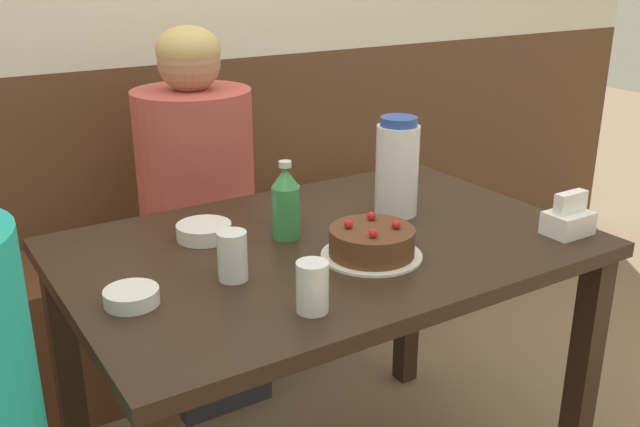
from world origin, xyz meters
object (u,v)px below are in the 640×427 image
object	(u,v)px
soju_bottle	(286,202)
water_pitcher	(397,167)
glass_tumbler_short	(232,256)
glass_water_tall	(287,205)
birthday_cake	(372,243)
person_pale_blue_shirt	(199,228)
bowl_rice_small	(204,231)
bench_seat	(198,300)
glass_shot_small	(312,287)
napkin_holder	(568,219)
bowl_soup_white	(132,297)

from	to	relation	value
soju_bottle	water_pitcher	bearing A→B (deg)	-1.64
glass_tumbler_short	glass_water_tall	bearing A→B (deg)	40.95
soju_bottle	birthday_cake	bearing A→B (deg)	-62.70
glass_tumbler_short	person_pale_blue_shirt	bearing A→B (deg)	72.67
birthday_cake	water_pitcher	distance (m)	0.30
water_pitcher	bowl_rice_small	world-z (taller)	water_pitcher
bench_seat	glass_shot_small	xyz separation A→B (m)	(-0.21, -1.11, 0.56)
bench_seat	water_pitcher	size ratio (longest dim) A/B	7.94
person_pale_blue_shirt	glass_shot_small	bearing A→B (deg)	-9.85
napkin_holder	glass_water_tall	xyz separation A→B (m)	(-0.53, 0.42, 0.01)
bowl_soup_white	glass_tumbler_short	world-z (taller)	glass_tumbler_short
soju_bottle	napkin_holder	bearing A→B (deg)	-30.46
water_pitcher	glass_water_tall	distance (m)	0.30
glass_shot_small	person_pale_blue_shirt	xyz separation A→B (m)	(0.16, 0.93, -0.22)
bench_seat	bowl_rice_small	distance (m)	0.88
bowl_rice_small	glass_tumbler_short	bearing A→B (deg)	-99.56
glass_tumbler_short	soju_bottle	bearing A→B (deg)	34.27
bowl_soup_white	person_pale_blue_shirt	distance (m)	0.87
birthday_cake	bowl_rice_small	bearing A→B (deg)	132.13
glass_shot_small	person_pale_blue_shirt	size ratio (longest dim) A/B	0.08
soju_bottle	bowl_soup_white	size ratio (longest dim) A/B	1.77
water_pitcher	glass_water_tall	size ratio (longest dim) A/B	2.63
water_pitcher	soju_bottle	xyz separation A→B (m)	(-0.32, 0.01, -0.04)
napkin_holder	bowl_soup_white	bearing A→B (deg)	168.44
birthday_cake	napkin_holder	bearing A→B (deg)	-16.50
bowl_soup_white	glass_shot_small	size ratio (longest dim) A/B	1.07
water_pitcher	person_pale_blue_shirt	bearing A→B (deg)	116.72
napkin_holder	bowl_soup_white	world-z (taller)	napkin_holder
bench_seat	napkin_holder	xyz separation A→B (m)	(0.51, -1.10, 0.55)
napkin_holder	glass_water_tall	world-z (taller)	napkin_holder
soju_bottle	bowl_soup_white	bearing A→B (deg)	-161.98
birthday_cake	bench_seat	bearing A→B (deg)	92.08
water_pitcher	glass_shot_small	xyz separation A→B (m)	(-0.46, -0.34, -0.07)
bowl_soup_white	birthday_cake	bearing A→B (deg)	-6.89
birthday_cake	bowl_soup_white	world-z (taller)	birthday_cake
bowl_rice_small	glass_tumbler_short	distance (m)	0.24
soju_bottle	glass_water_tall	world-z (taller)	soju_bottle
bench_seat	water_pitcher	distance (m)	1.03
glass_water_tall	glass_tumbler_short	bearing A→B (deg)	-139.05
water_pitcher	glass_shot_small	world-z (taller)	water_pitcher
bowl_soup_white	bowl_rice_small	bearing A→B (deg)	42.81
bench_seat	glass_water_tall	bearing A→B (deg)	-91.64
birthday_cake	bowl_rice_small	distance (m)	0.40
birthday_cake	person_pale_blue_shirt	distance (m)	0.82
glass_shot_small	bench_seat	bearing A→B (deg)	79.25
birthday_cake	bowl_soup_white	xyz separation A→B (m)	(-0.52, 0.06, -0.02)
glass_shot_small	soju_bottle	bearing A→B (deg)	67.72
bench_seat	glass_tumbler_short	size ratio (longest dim) A/B	19.28
soju_bottle	bowl_soup_white	distance (m)	0.45
glass_shot_small	person_pale_blue_shirt	distance (m)	0.97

